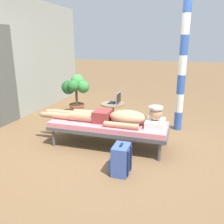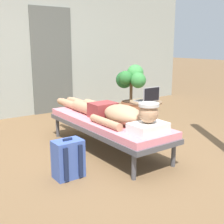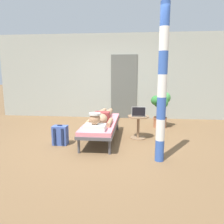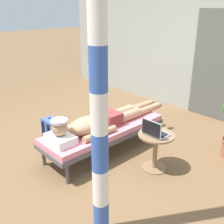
{
  "view_description": "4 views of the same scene",
  "coord_description": "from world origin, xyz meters",
  "px_view_note": "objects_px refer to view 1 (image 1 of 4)",
  "views": [
    {
      "loc": [
        -3.52,
        -1.03,
        1.68
      ],
      "look_at": [
        -0.0,
        0.07,
        0.6
      ],
      "focal_mm": 37.91,
      "sensor_mm": 36.0,
      "label": 1
    },
    {
      "loc": [
        -2.09,
        -2.88,
        1.36
      ],
      "look_at": [
        0.02,
        0.05,
        0.52
      ],
      "focal_mm": 47.43,
      "sensor_mm": 36.0,
      "label": 2
    },
    {
      "loc": [
        0.75,
        -4.58,
        1.5
      ],
      "look_at": [
        0.25,
        0.17,
        0.63
      ],
      "focal_mm": 35.29,
      "sensor_mm": 36.0,
      "label": 3
    },
    {
      "loc": [
        2.74,
        -2.26,
        2.11
      ],
      "look_at": [
        0.03,
        0.27,
        0.61
      ],
      "focal_mm": 43.12,
      "sensor_mm": 36.0,
      "label": 4
    }
  ],
  "objects_px": {
    "lounge_chair": "(108,126)",
    "laptop": "(115,101)",
    "potted_plant": "(76,92)",
    "side_table": "(113,112)",
    "backpack": "(121,160)",
    "porch_post": "(183,65)",
    "person_reclining": "(114,117)"
  },
  "relations": [
    {
      "from": "person_reclining",
      "to": "side_table",
      "type": "distance_m",
      "value": 0.88
    },
    {
      "from": "side_table",
      "to": "potted_plant",
      "type": "relative_size",
      "value": 0.54
    },
    {
      "from": "lounge_chair",
      "to": "laptop",
      "type": "height_order",
      "value": "laptop"
    },
    {
      "from": "lounge_chair",
      "to": "person_reclining",
      "type": "bearing_deg",
      "value": -90.0
    },
    {
      "from": "side_table",
      "to": "potted_plant",
      "type": "xyz_separation_m",
      "value": [
        0.61,
        1.1,
        0.23
      ]
    },
    {
      "from": "lounge_chair",
      "to": "side_table",
      "type": "distance_m",
      "value": 0.84
    },
    {
      "from": "person_reclining",
      "to": "side_table",
      "type": "bearing_deg",
      "value": 18.68
    },
    {
      "from": "side_table",
      "to": "potted_plant",
      "type": "bearing_deg",
      "value": 61.02
    },
    {
      "from": "potted_plant",
      "to": "person_reclining",
      "type": "bearing_deg",
      "value": -136.08
    },
    {
      "from": "side_table",
      "to": "person_reclining",
      "type": "bearing_deg",
      "value": -161.32
    },
    {
      "from": "laptop",
      "to": "potted_plant",
      "type": "relative_size",
      "value": 0.32
    },
    {
      "from": "lounge_chair",
      "to": "person_reclining",
      "type": "xyz_separation_m",
      "value": [
        -0.0,
        -0.1,
        0.17
      ]
    },
    {
      "from": "side_table",
      "to": "backpack",
      "type": "bearing_deg",
      "value": -159.26
    },
    {
      "from": "backpack",
      "to": "porch_post",
      "type": "relative_size",
      "value": 0.17
    },
    {
      "from": "lounge_chair",
      "to": "porch_post",
      "type": "distance_m",
      "value": 1.85
    },
    {
      "from": "person_reclining",
      "to": "porch_post",
      "type": "xyz_separation_m",
      "value": [
        1.17,
        -0.99,
        0.76
      ]
    },
    {
      "from": "laptop",
      "to": "lounge_chair",
      "type": "bearing_deg",
      "value": -171.02
    },
    {
      "from": "side_table",
      "to": "porch_post",
      "type": "distance_m",
      "value": 1.6
    },
    {
      "from": "person_reclining",
      "to": "potted_plant",
      "type": "height_order",
      "value": "potted_plant"
    },
    {
      "from": "laptop",
      "to": "person_reclining",
      "type": "bearing_deg",
      "value": -164.58
    },
    {
      "from": "lounge_chair",
      "to": "potted_plant",
      "type": "bearing_deg",
      "value": 41.84
    },
    {
      "from": "lounge_chair",
      "to": "side_table",
      "type": "xyz_separation_m",
      "value": [
        0.82,
        0.18,
        0.01
      ]
    },
    {
      "from": "person_reclining",
      "to": "porch_post",
      "type": "height_order",
      "value": "porch_post"
    },
    {
      "from": "side_table",
      "to": "backpack",
      "type": "relative_size",
      "value": 1.23
    },
    {
      "from": "laptop",
      "to": "potted_plant",
      "type": "xyz_separation_m",
      "value": [
        0.61,
        1.15,
        -0.0
      ]
    },
    {
      "from": "lounge_chair",
      "to": "laptop",
      "type": "xyz_separation_m",
      "value": [
        0.82,
        0.13,
        0.24
      ]
    },
    {
      "from": "lounge_chair",
      "to": "side_table",
      "type": "height_order",
      "value": "side_table"
    },
    {
      "from": "backpack",
      "to": "potted_plant",
      "type": "distance_m",
      "value": 2.84
    },
    {
      "from": "lounge_chair",
      "to": "side_table",
      "type": "bearing_deg",
      "value": 12.42
    },
    {
      "from": "porch_post",
      "to": "person_reclining",
      "type": "bearing_deg",
      "value": 139.83
    },
    {
      "from": "laptop",
      "to": "backpack",
      "type": "bearing_deg",
      "value": -160.86
    },
    {
      "from": "potted_plant",
      "to": "porch_post",
      "type": "xyz_separation_m",
      "value": [
        -0.26,
        -2.37,
        0.7
      ]
    }
  ]
}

